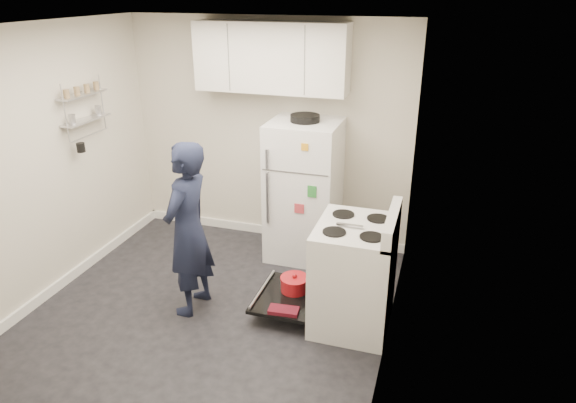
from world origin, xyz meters
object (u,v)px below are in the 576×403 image
(open_oven_door, at_px, (290,292))
(refrigerator, at_px, (304,190))
(electric_range, at_px, (353,276))
(person, at_px, (188,230))

(open_oven_door, distance_m, refrigerator, 1.23)
(electric_range, xyz_separation_m, person, (-1.44, -0.21, 0.33))
(electric_range, distance_m, person, 1.49)
(electric_range, relative_size, open_oven_door, 1.57)
(open_oven_door, bearing_deg, electric_range, -2.91)
(open_oven_door, xyz_separation_m, person, (-0.86, -0.24, 0.62))
(electric_range, height_order, person, person)
(electric_range, xyz_separation_m, refrigerator, (-0.75, 1.10, 0.29))
(electric_range, bearing_deg, open_oven_door, 177.09)
(refrigerator, bearing_deg, electric_range, -55.76)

